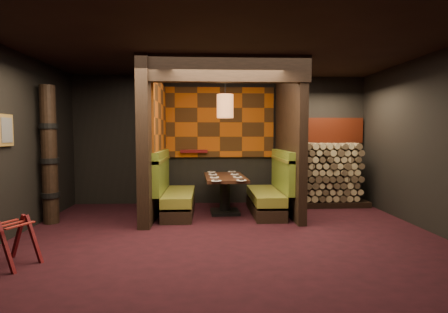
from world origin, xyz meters
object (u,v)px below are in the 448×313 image
booth_bench_left (174,194)px  pendant_lamp (225,106)px  luggage_rack (12,240)px  dining_table (225,188)px  firewood_stack (326,174)px  totem_column (49,156)px  booth_bench_right (270,193)px

booth_bench_left → pendant_lamp: (1.00, -0.01, 1.69)m
booth_bench_left → luggage_rack: (-1.67, -2.54, -0.10)m
dining_table → pendant_lamp: 1.59m
booth_bench_left → firewood_stack: firewood_stack is taller
pendant_lamp → totem_column: bearing=-170.0°
booth_bench_right → totem_column: totem_column is taller
dining_table → totem_column: 3.22m
luggage_rack → totem_column: 2.21m
pendant_lamp → dining_table: bearing=90.0°
dining_table → luggage_rack: bearing=-136.0°
booth_bench_left → pendant_lamp: size_ratio=1.63×
totem_column → firewood_stack: 5.50m
firewood_stack → luggage_rack: bearing=-146.7°
booth_bench_right → pendant_lamp: bearing=-179.6°
dining_table → pendant_lamp: bearing=-90.0°
dining_table → pendant_lamp: pendant_lamp is taller
booth_bench_right → dining_table: 0.90m
booth_bench_left → booth_bench_right: same height
pendant_lamp → firewood_stack: 2.75m
firewood_stack → booth_bench_right: bearing=-152.7°
booth_bench_left → dining_table: (1.00, 0.04, 0.11)m
pendant_lamp → booth_bench_right: bearing=0.4°
booth_bench_right → pendant_lamp: pendant_lamp is taller
pendant_lamp → firewood_stack: size_ratio=0.57×
dining_table → firewood_stack: 2.35m
pendant_lamp → totem_column: 3.26m
luggage_rack → firewood_stack: (4.92, 3.24, 0.38)m
booth_bench_left → luggage_rack: size_ratio=2.35×
booth_bench_left → totem_column: totem_column is taller
booth_bench_right → luggage_rack: 4.38m
totem_column → firewood_stack: bearing=13.2°
booth_bench_right → totem_column: bearing=-172.1°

